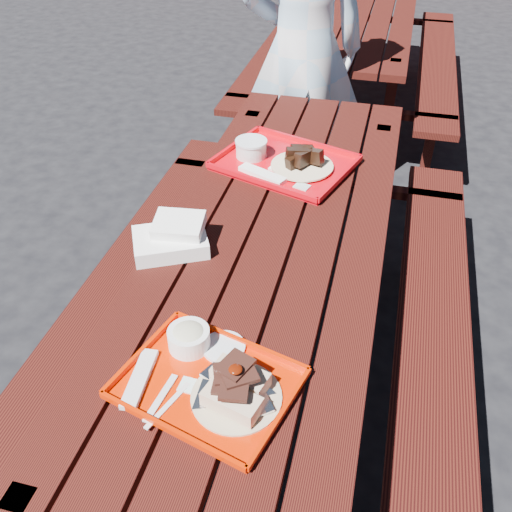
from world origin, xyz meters
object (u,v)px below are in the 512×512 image
at_px(picnic_table_far, 357,37).
at_px(far_tray, 282,161).
at_px(near_tray, 211,373).
at_px(person, 303,51).
at_px(picnic_table_near, 267,289).

distance_m(picnic_table_far, far_tray, 2.30).
bearing_deg(near_tray, far_tray, 93.15).
bearing_deg(person, near_tray, 75.09).
bearing_deg(picnic_table_far, person, -96.94).
bearing_deg(picnic_table_far, picnic_table_near, -90.00).
height_order(picnic_table_near, picnic_table_far, same).
xyz_separation_m(picnic_table_near, person, (-0.16, 1.45, 0.33)).
relative_size(picnic_table_near, far_tray, 4.09).
xyz_separation_m(near_tray, far_tray, (-0.06, 1.09, -0.01)).
bearing_deg(person, picnic_table_near, 77.02).
relative_size(picnic_table_far, far_tray, 4.09).
distance_m(picnic_table_near, near_tray, 0.62).
xyz_separation_m(near_tray, person, (-0.16, 2.03, 0.10)).
distance_m(picnic_table_far, person, 1.40).
distance_m(picnic_table_far, near_tray, 3.38).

